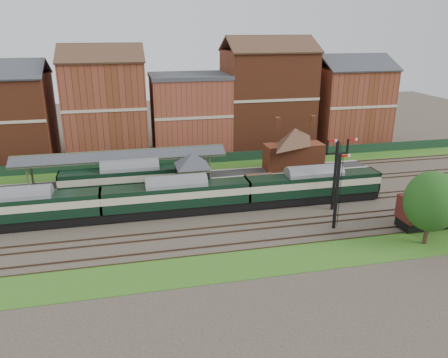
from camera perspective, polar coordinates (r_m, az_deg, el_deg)
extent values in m
plane|color=#473D33|center=(49.45, 0.01, -4.07)|extent=(160.00, 160.00, 0.00)
cube|color=#2D6619|center=(64.16, -3.14, 1.50)|extent=(90.00, 4.50, 0.06)
cube|color=#2D6619|center=(39.06, 3.96, -10.85)|extent=(90.00, 5.00, 0.06)
cube|color=#193823|center=(65.84, -3.45, 2.62)|extent=(90.00, 0.12, 1.50)
cube|color=#2D2D2D|center=(57.53, -7.01, -0.25)|extent=(55.00, 3.40, 1.00)
cube|color=#57694A|center=(51.45, -4.05, -1.72)|extent=(3.40, 3.20, 2.40)
cube|color=#4E5434|center=(50.70, -4.11, 0.60)|extent=(3.60, 3.40, 2.00)
pyramid|color=#383A3F|center=(50.16, -4.16, 2.55)|extent=(5.40, 5.40, 1.60)
cube|color=brown|center=(53.17, 4.50, -1.14)|extent=(3.00, 2.40, 2.20)
cube|color=#4C3323|center=(52.10, 4.75, 0.11)|extent=(3.20, 1.34, 0.79)
cube|color=#4C3323|center=(53.27, 4.33, 0.56)|extent=(3.20, 1.34, 0.79)
cube|color=brown|center=(60.73, 9.08, 2.93)|extent=(8.00, 3.00, 3.50)
pyramid|color=#4C3323|center=(60.00, 9.22, 5.54)|extent=(8.10, 8.10, 2.20)
cube|color=brown|center=(59.01, 6.97, 5.92)|extent=(0.60, 0.60, 1.60)
cube|color=brown|center=(60.84, 11.44, 6.08)|extent=(0.60, 0.60, 1.60)
cube|color=#4E5434|center=(56.66, -24.30, 0.16)|extent=(0.22, 0.22, 3.40)
cube|color=#4E5434|center=(58.71, -2.37, 2.54)|extent=(0.22, 0.22, 3.40)
cube|color=#383A3F|center=(55.17, -13.28, 2.98)|extent=(26.00, 1.99, 0.90)
cube|color=#383A3F|center=(57.00, -13.29, 3.50)|extent=(26.00, 1.99, 0.90)
cube|color=#4E5434|center=(55.98, -13.32, 3.62)|extent=(26.00, 0.20, 0.20)
cube|color=black|center=(49.73, 14.28, 0.38)|extent=(0.25, 0.25, 8.00)
cube|color=black|center=(48.98, 14.52, 3.26)|extent=(2.60, 0.18, 0.18)
cube|color=#B2140F|center=(48.32, 13.98, 4.88)|extent=(1.10, 0.08, 0.25)
cube|color=#B2140F|center=(49.43, 16.48, 4.97)|extent=(1.10, 0.08, 0.25)
cube|color=black|center=(45.10, 14.52, -1.61)|extent=(0.25, 0.25, 8.00)
cube|color=#B2140F|center=(44.20, 15.56, 2.94)|extent=(1.10, 0.08, 0.25)
cube|color=brown|center=(72.77, -27.01, 6.83)|extent=(14.00, 10.00, 13.00)
cube|color=brown|center=(70.39, -15.15, 8.73)|extent=(12.00, 10.00, 15.00)
cube|color=brown|center=(71.31, -4.47, 8.24)|extent=(12.00, 10.00, 12.00)
cube|color=brown|center=(73.91, 5.67, 10.17)|extent=(14.00, 10.00, 16.00)
cube|color=brown|center=(80.10, 16.01, 9.14)|extent=(12.00, 10.00, 13.00)
cube|color=black|center=(49.47, -24.87, -5.16)|extent=(15.96, 2.23, 0.98)
cube|color=black|center=(48.86, -25.14, -3.40)|extent=(15.96, 2.48, 2.30)
cube|color=beige|center=(48.76, -25.19, -3.10)|extent=(15.98, 2.52, 0.80)
cube|color=slate|center=(48.42, -25.35, -1.99)|extent=(15.96, 2.48, 0.53)
cube|color=black|center=(48.40, -6.13, -3.89)|extent=(15.96, 2.23, 0.98)
cube|color=black|center=(47.78, -6.20, -2.08)|extent=(15.96, 2.48, 2.30)
cube|color=beige|center=(47.68, -6.21, -1.77)|extent=(15.98, 2.52, 0.80)
cube|color=slate|center=(47.33, -6.26, -0.63)|extent=(15.96, 2.48, 0.53)
cube|color=black|center=(52.42, 11.46, -2.32)|extent=(15.96, 2.23, 0.98)
cube|color=black|center=(51.84, 11.58, -0.63)|extent=(15.96, 2.48, 2.30)
cube|color=beige|center=(51.75, 11.60, -0.35)|extent=(15.98, 2.52, 0.80)
cube|color=slate|center=(51.43, 11.67, 0.71)|extent=(15.96, 2.48, 0.53)
cube|color=black|center=(54.20, -11.97, -1.60)|extent=(16.49, 2.31, 1.01)
cube|color=black|center=(53.63, -12.09, 0.09)|extent=(16.49, 2.57, 2.38)
cube|color=beige|center=(53.54, -12.11, 0.38)|extent=(16.51, 2.61, 0.82)
cube|color=slate|center=(53.22, -12.19, 1.44)|extent=(16.49, 2.57, 0.55)
cube|color=black|center=(49.72, 25.02, -5.09)|extent=(6.08, 2.24, 0.91)
cube|color=#411213|center=(49.11, 25.29, -3.31)|extent=(6.08, 2.64, 2.43)
cube|color=gray|center=(48.65, 25.52, -1.85)|extent=(6.08, 2.64, 0.45)
cylinder|color=#382619|center=(45.59, 25.00, -5.79)|extent=(0.44, 0.44, 3.37)
ellipsoid|color=#1A4C15|center=(44.60, 25.48, -2.64)|extent=(4.96, 4.96, 5.71)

